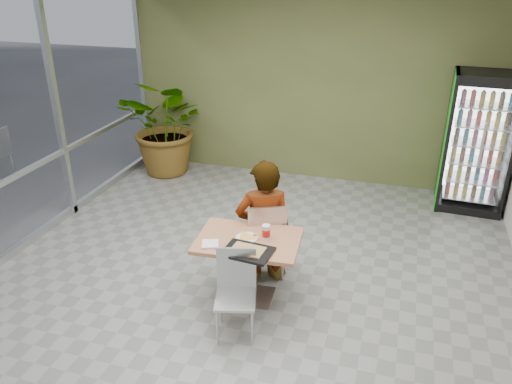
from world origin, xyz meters
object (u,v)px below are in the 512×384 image
chair_far (266,235)px  soda_cup (266,232)px  seated_woman (264,232)px  beverage_fridge (478,143)px  cafeteria_tray (248,252)px  potted_plant (168,126)px  chair_near (236,285)px  dining_table (248,256)px

chair_far → soda_cup: bearing=81.8°
seated_woman → beverage_fridge: 3.59m
chair_far → cafeteria_tray: chair_far is taller
chair_far → potted_plant: size_ratio=0.58×
chair_near → seated_woman: seated_woman is taller
chair_near → potted_plant: size_ratio=0.52×
dining_table → cafeteria_tray: bearing=-73.7°
dining_table → potted_plant: size_ratio=0.67×
chair_near → potted_plant: 4.27m
seated_woman → beverage_fridge: (2.41, 2.63, 0.43)m
soda_cup → beverage_fridge: bearing=53.4°
dining_table → chair_near: bearing=-86.8°
beverage_fridge → chair_near: bearing=-120.9°
dining_table → chair_near: size_ratio=1.27×
chair_far → seated_woman: 0.06m
seated_woman → potted_plant: 3.52m
cafeteria_tray → beverage_fridge: beverage_fridge is taller
chair_near → cafeteria_tray: 0.34m
dining_table → cafeteria_tray: 0.36m
beverage_fridge → potted_plant: beverage_fridge is taller
chair_far → cafeteria_tray: (0.01, -0.71, 0.20)m
chair_far → chair_near: size_ratio=1.11×
chair_near → soda_cup: bearing=60.1°
dining_table → soda_cup: soda_cup is taller
seated_woman → cafeteria_tray: bearing=70.2°
chair_near → soda_cup: 0.64m
cafeteria_tray → potted_plant: size_ratio=0.28×
soda_cup → dining_table: bearing=-160.7°
chair_far → seated_woman: (-0.04, 0.04, 0.00)m
chair_far → seated_woman: seated_woman is taller
chair_near → beverage_fridge: 4.35m
dining_table → seated_woman: bearing=87.1°
chair_far → chair_near: chair_far is taller
seated_woman → beverage_fridge: bearing=-156.4°
cafeteria_tray → potted_plant: potted_plant is taller
chair_near → beverage_fridge: beverage_fridge is taller
chair_near → cafeteria_tray: size_ratio=1.84×
soda_cup → cafeteria_tray: 0.34m
seated_woman → cafeteria_tray: (0.05, -0.75, 0.20)m
beverage_fridge → seated_woman: bearing=-129.6°
seated_woman → potted_plant: (-2.40, 2.55, 0.26)m
dining_table → soda_cup: 0.34m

